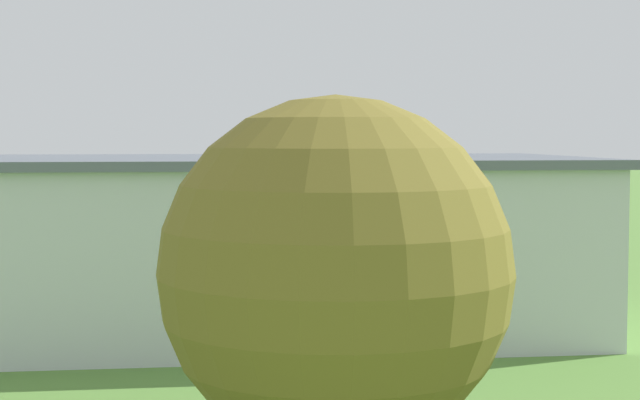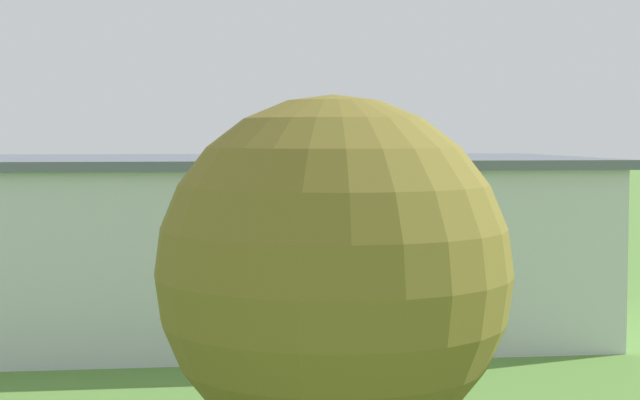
# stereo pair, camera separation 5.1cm
# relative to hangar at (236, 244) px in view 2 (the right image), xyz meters

# --- Properties ---
(ground_plane) EXTENTS (400.00, 400.00, 0.00)m
(ground_plane) POSITION_rel_hangar_xyz_m (-4.15, -28.73, -3.50)
(ground_plane) COLOR #568438
(hangar) EXTENTS (28.62, 14.74, 6.99)m
(hangar) POSITION_rel_hangar_xyz_m (0.00, 0.00, 0.00)
(hangar) COLOR silver
(hangar) RESTS_ON ground_plane
(biplane) EXTENTS (8.68, 7.03, 3.51)m
(biplane) POSITION_rel_hangar_xyz_m (-8.21, -30.36, 2.35)
(biplane) COLOR silver
(truck_box_grey) EXTENTS (2.64, 7.49, 3.13)m
(truck_box_grey) POSITION_rel_hangar_xyz_m (-10.65, -16.07, -1.81)
(truck_box_grey) COLOR gray
(truck_box_grey) RESTS_ON ground_plane
(person_walking_on_apron) EXTENTS (0.47, 0.47, 1.60)m
(person_walking_on_apron) POSITION_rel_hangar_xyz_m (7.62, -15.53, -2.71)
(person_walking_on_apron) COLOR #B23333
(person_walking_on_apron) RESTS_ON ground_plane
(person_by_parked_cars) EXTENTS (0.47, 0.47, 1.55)m
(person_by_parked_cars) POSITION_rel_hangar_xyz_m (13.52, -19.01, -2.74)
(person_by_parked_cars) COLOR orange
(person_by_parked_cars) RESTS_ON ground_plane
(tree_behind_hangar_right) EXTENTS (6.77, 6.77, 8.64)m
(tree_behind_hangar_right) POSITION_rel_hangar_xyz_m (-2.00, 21.84, 1.74)
(tree_behind_hangar_right) COLOR brown
(tree_behind_hangar_right) RESTS_ON ground_plane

